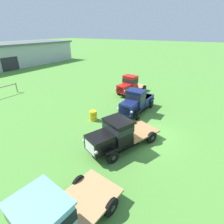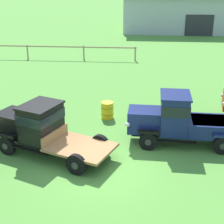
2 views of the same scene
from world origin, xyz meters
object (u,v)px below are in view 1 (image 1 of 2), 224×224
vintage_truck_second_in_line (116,135)px  vintage_truck_midrow_center (136,101)px  vintage_truck_far_side (129,85)px  oil_drum_beside_row (93,116)px  farm_shed (15,54)px

vintage_truck_second_in_line → vintage_truck_midrow_center: vintage_truck_midrow_center is taller
vintage_truck_far_side → vintage_truck_midrow_center: bearing=-147.1°
vintage_truck_far_side → oil_drum_beside_row: 7.54m
farm_shed → oil_drum_beside_row: 31.59m
farm_shed → vintage_truck_second_in_line: farm_shed is taller
oil_drum_beside_row → vintage_truck_midrow_center: bearing=-36.4°
farm_shed → oil_drum_beside_row: bearing=-112.4°
farm_shed → vintage_truck_far_side: size_ratio=5.35×
vintage_truck_second_in_line → vintage_truck_midrow_center: 5.87m
vintage_truck_second_in_line → oil_drum_beside_row: (2.45, 3.60, -0.65)m
farm_shed → vintage_truck_midrow_center: 32.79m
vintage_truck_midrow_center → oil_drum_beside_row: 4.17m
vintage_truck_far_side → oil_drum_beside_row: (-7.50, -0.27, -0.69)m
vintage_truck_midrow_center → vintage_truck_far_side: (4.19, 2.71, 0.02)m
farm_shed → vintage_truck_second_in_line: bearing=-113.8°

